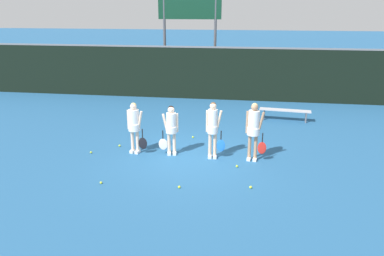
{
  "coord_description": "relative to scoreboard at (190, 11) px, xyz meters",
  "views": [
    {
      "loc": [
        1.67,
        -10.98,
        4.52
      ],
      "look_at": [
        -0.01,
        -0.03,
        0.94
      ],
      "focal_mm": 35.0,
      "sensor_mm": 36.0,
      "label": 1
    }
  ],
  "objects": [
    {
      "name": "ground_plane",
      "position": [
        1.53,
        -9.07,
        -4.33
      ],
      "size": [
        140.0,
        140.0,
        0.0
      ],
      "primitive_type": "plane",
      "color": "#235684"
    },
    {
      "name": "fence_windscreen",
      "position": [
        1.53,
        -1.31,
        -2.98
      ],
      "size": [
        60.0,
        0.08,
        2.68
      ],
      "color": "black",
      "rests_on": "ground_plane"
    },
    {
      "name": "scoreboard",
      "position": [
        0.0,
        0.0,
        0.0
      ],
      "size": [
        3.31,
        0.15,
        5.63
      ],
      "color": "#515156",
      "rests_on": "ground_plane"
    },
    {
      "name": "bench_courtside",
      "position": [
        4.75,
        -4.66,
        -3.92
      ],
      "size": [
        2.11,
        0.58,
        0.47
      ],
      "rotation": [
        0.0,
        0.0,
        -0.11
      ],
      "color": "#B2B2B7",
      "rests_on": "ground_plane"
    },
    {
      "name": "player_0",
      "position": [
        -0.34,
        -9.09,
        -3.35
      ],
      "size": [
        0.65,
        0.38,
        1.67
      ],
      "rotation": [
        0.0,
        0.0,
        -0.16
      ],
      "color": "beige",
      "rests_on": "ground_plane"
    },
    {
      "name": "player_1",
      "position": [
        0.85,
        -9.05,
        -3.39
      ],
      "size": [
        0.63,
        0.36,
        1.61
      ],
      "rotation": [
        0.0,
        0.0,
        0.19
      ],
      "color": "beige",
      "rests_on": "ground_plane"
    },
    {
      "name": "player_2",
      "position": [
        2.18,
        -9.14,
        -3.28
      ],
      "size": [
        0.61,
        0.33,
        1.79
      ],
      "rotation": [
        0.0,
        0.0,
        0.1
      ],
      "color": "beige",
      "rests_on": "ground_plane"
    },
    {
      "name": "player_3",
      "position": [
        3.42,
        -9.15,
        -3.25
      ],
      "size": [
        0.65,
        0.39,
        1.81
      ],
      "rotation": [
        0.0,
        0.0,
        -0.12
      ],
      "color": "tan",
      "rests_on": "ground_plane"
    },
    {
      "name": "tennis_ball_0",
      "position": [
        1.53,
        -11.37,
        -4.29
      ],
      "size": [
        0.07,
        0.07,
        0.07
      ],
      "primitive_type": "sphere",
      "color": "#CCE033",
      "rests_on": "ground_plane"
    },
    {
      "name": "tennis_ball_1",
      "position": [
        3.38,
        -11.1,
        -4.29
      ],
      "size": [
        0.07,
        0.07,
        0.07
      ],
      "primitive_type": "sphere",
      "color": "#CCE033",
      "rests_on": "ground_plane"
    },
    {
      "name": "tennis_ball_2",
      "position": [
        2.97,
        -9.79,
        -4.29
      ],
      "size": [
        0.07,
        0.07,
        0.07
      ],
      "primitive_type": "sphere",
      "color": "#CCE033",
      "rests_on": "ground_plane"
    },
    {
      "name": "tennis_ball_3",
      "position": [
        -1.04,
        -8.65,
        -4.29
      ],
      "size": [
        0.07,
        0.07,
        0.07
      ],
      "primitive_type": "sphere",
      "color": "#CCE033",
      "rests_on": "ground_plane"
    },
    {
      "name": "tennis_ball_4",
      "position": [
        -1.76,
        -9.38,
        -4.3
      ],
      "size": [
        0.06,
        0.06,
        0.06
      ],
      "primitive_type": "sphere",
      "color": "#CCE033",
      "rests_on": "ground_plane"
    },
    {
      "name": "tennis_ball_5",
      "position": [
        1.3,
        -7.41,
        -4.29
      ],
      "size": [
        0.07,
        0.07,
        0.07
      ],
      "primitive_type": "sphere",
      "color": "#CCE033",
      "rests_on": "ground_plane"
    },
    {
      "name": "tennis_ball_6",
      "position": [
        -0.6,
        -11.44,
        -4.3
      ],
      "size": [
        0.06,
        0.06,
        0.06
      ],
      "primitive_type": "sphere",
      "color": "#CCE033",
      "rests_on": "ground_plane"
    }
  ]
}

